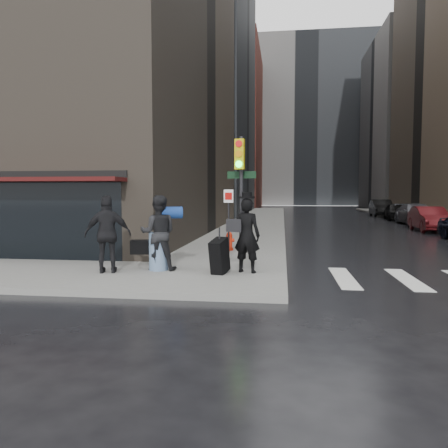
{
  "coord_description": "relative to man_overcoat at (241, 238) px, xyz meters",
  "views": [
    {
      "loc": [
        1.87,
        -10.76,
        2.23
      ],
      "look_at": [
        0.1,
        2.41,
        1.3
      ],
      "focal_mm": 35.0,
      "sensor_mm": 36.0,
      "label": 1
    }
  ],
  "objects": [
    {
      "name": "man_overcoat",
      "position": [
        0.0,
        0.0,
        0.0
      ],
      "size": [
        1.34,
        1.02,
        2.16
      ],
      "rotation": [
        0.0,
        0.0,
        2.89
      ],
      "color": "black",
      "rests_on": "ground"
    },
    {
      "name": "parked_car_3",
      "position": [
        10.6,
        21.56,
        -0.3
      ],
      "size": [
        2.12,
        5.2,
        1.51
      ],
      "primitive_type": "imported",
      "rotation": [
        0.0,
        0.0,
        -0.0
      ],
      "color": "#444449",
      "rests_on": "ground"
    },
    {
      "name": "bldg_left_far",
      "position": [
        -13.8,
        61.45,
        11.94
      ],
      "size": [
        22.0,
        20.0,
        26.0
      ],
      "primitive_type": "cube",
      "color": "#55271D",
      "rests_on": "ground"
    },
    {
      "name": "bldg_distant",
      "position": [
        5.2,
        77.45,
        14.94
      ],
      "size": [
        40.0,
        12.0,
        32.0
      ],
      "primitive_type": "cube",
      "color": "slate",
      "rests_on": "ground"
    },
    {
      "name": "sidewalk_right",
      "position": [
        12.7,
        26.45,
        -0.98
      ],
      "size": [
        3.0,
        50.0,
        0.15
      ],
      "primitive_type": "cube",
      "color": "slate",
      "rests_on": "ground"
    },
    {
      "name": "ground",
      "position": [
        -0.8,
        -0.55,
        -1.06
      ],
      "size": [
        140.0,
        140.0,
        0.0
      ],
      "primitive_type": "plane",
      "color": "black",
      "rests_on": "ground"
    },
    {
      "name": "parked_car_2",
      "position": [
        9.72,
        15.88,
        -0.33
      ],
      "size": [
        1.72,
        4.49,
        1.46
      ],
      "primitive_type": "imported",
      "rotation": [
        0.0,
        0.0,
        -0.04
      ],
      "color": "#450D10",
      "rests_on": "ground"
    },
    {
      "name": "parked_car_5",
      "position": [
        10.63,
        32.91,
        -0.23
      ],
      "size": [
        2.04,
        5.09,
        1.65
      ],
      "primitive_type": "imported",
      "rotation": [
        0.0,
        0.0,
        -0.06
      ],
      "color": "black",
      "rests_on": "ground"
    },
    {
      "name": "parked_car_4",
      "position": [
        10.64,
        27.23,
        -0.32
      ],
      "size": [
        2.17,
        4.45,
        1.46
      ],
      "primitive_type": "imported",
      "rotation": [
        0.0,
        0.0,
        -0.1
      ],
      "color": "black",
      "rests_on": "ground"
    },
    {
      "name": "man_greycoat",
      "position": [
        -3.46,
        -0.47,
        0.11
      ],
      "size": [
        1.28,
        0.8,
        2.03
      ],
      "rotation": [
        0.0,
        0.0,
        3.42
      ],
      "color": "black",
      "rests_on": "ground"
    },
    {
      "name": "sidewalk_left",
      "position": [
        -0.8,
        26.45,
        -0.98
      ],
      "size": [
        4.0,
        50.0,
        0.15
      ],
      "primitive_type": "cube",
      "color": "slate",
      "rests_on": "ground"
    },
    {
      "name": "traffic_light",
      "position": [
        -0.12,
        0.7,
        1.45
      ],
      "size": [
        0.91,
        0.48,
        3.65
      ],
      "rotation": [
        0.0,
        0.0,
        -0.15
      ],
      "color": "black",
      "rests_on": "ground"
    },
    {
      "name": "fire_hydrant",
      "position": [
        -0.86,
        4.46,
        -0.6
      ],
      "size": [
        0.39,
        0.3,
        0.68
      ],
      "rotation": [
        0.0,
        0.0,
        0.23
      ],
      "color": "#A91E0A",
      "rests_on": "ground"
    },
    {
      "name": "man_jeans",
      "position": [
        -2.28,
        0.12,
        0.11
      ],
      "size": [
        1.48,
        0.93,
        2.03
      ],
      "rotation": [
        0.0,
        0.0,
        3.32
      ],
      "color": "black",
      "rests_on": "ground"
    },
    {
      "name": "bldg_left_mid",
      "position": [
        -13.8,
        37.45,
        15.94
      ],
      "size": [
        22.0,
        24.0,
        34.0
      ],
      "primitive_type": "cube",
      "color": "slate",
      "rests_on": "ground"
    }
  ]
}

